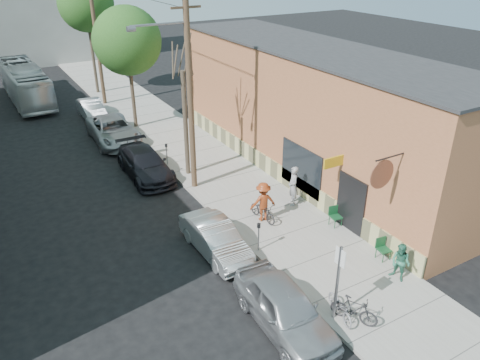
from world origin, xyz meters
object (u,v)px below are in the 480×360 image
utility_pole_near (188,84)px  car_0 (285,308)px  parked_bike_a (354,310)px  patio_chair_b (384,249)px  patron_grey (293,186)px  parked_bike_b (340,306)px  sign_post (338,276)px  car_2 (145,164)px  parking_meter_near (259,232)px  patron_green (400,263)px  parking_meter_far (167,151)px  car_4 (92,109)px  cyclist (263,202)px  tree_bare (186,124)px  patio_chair_a (336,217)px  car_3 (113,130)px  tree_leafy_mid (127,41)px  car_1 (216,238)px  bus (25,83)px

utility_pole_near → car_0: (-1.59, -10.26, -4.65)m
utility_pole_near → parked_bike_a: (0.39, -11.34, -4.79)m
car_0 → patio_chair_b: bearing=12.5°
patron_grey → parked_bike_b: patron_grey is taller
sign_post → patron_grey: (3.29, 6.83, -0.72)m
patio_chair_b → car_0: 5.40m
car_2 → patron_grey: bearing=-52.6°
parking_meter_near → patron_green: bearing=-50.4°
parking_meter_far → utility_pole_near: (0.14, -3.10, 4.43)m
car_0 → car_4: size_ratio=1.11×
cyclist → parking_meter_far: bearing=-68.9°
car_4 → parking_meter_near: bearing=-84.4°
tree_bare → patio_chair_b: bearing=-73.0°
patio_chair_a → patron_grey: patron_grey is taller
car_3 → car_4: car_3 is taller
utility_pole_near → tree_bare: size_ratio=1.81×
patron_grey → car_2: bearing=-124.4°
tree_leafy_mid → patio_chair_a: bearing=-78.6°
car_1 → patio_chair_b: bearing=-36.8°
parked_bike_b → car_2: car_2 is taller
sign_post → cyclist: bearing=78.3°
parking_meter_near → car_2: bearing=99.1°
bus → parked_bike_a: bearing=-81.9°
parking_meter_far → utility_pole_near: 5.41m
utility_pole_near → patio_chair_b: size_ratio=11.36×
parking_meter_near → utility_pole_near: bearing=88.7°
tree_leafy_mid → sign_post: bearing=-91.2°
patio_chair_a → car_4: bearing=114.7°
utility_pole_near → car_2: (-1.59, 2.61, -4.68)m
tree_bare → car_3: bearing=106.4°
patio_chair_b → car_4: (-5.32, 22.93, 0.07)m
car_3 → sign_post: bearing=-83.8°
patron_green → car_1: bearing=-147.2°
car_1 → car_3: bearing=89.1°
parked_bike_b → car_0: size_ratio=0.35×
car_0 → car_4: car_0 is taller
patio_chair_b → car_4: car_4 is taller
bus → tree_leafy_mid: bearing=-64.0°
parked_bike_b → car_3: 19.35m
patio_chair_a → car_3: 15.80m
patron_grey → car_4: (-4.84, 17.62, -0.45)m
utility_pole_near → patron_grey: bearing=-51.3°
parking_meter_near → sign_post: bearing=-88.7°
sign_post → parking_meter_far: size_ratio=2.26×
car_0 → tree_bare: bearing=83.4°
car_0 → car_2: 12.87m
parking_meter_near → tree_bare: (0.55, 7.95, 1.93)m
patio_chair_b → patron_green: bearing=-103.0°
car_1 → bus: (-3.36, 25.83, 0.79)m
patron_grey → patron_green: bearing=19.9°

